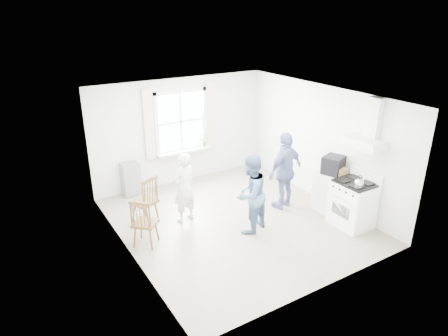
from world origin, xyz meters
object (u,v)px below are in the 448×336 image
person_left (184,188)px  person_mid (250,194)px  gas_stove (353,203)px  windsor_chair_a (148,196)px  person_right (285,171)px  stereo_stack (333,165)px  windsor_chair_b (142,219)px  low_cabinet (329,191)px

person_left → person_mid: (0.91, -1.02, 0.05)m
gas_stove → person_left: person_left is taller
windsor_chair_a → person_mid: (1.60, -1.25, 0.15)m
windsor_chair_a → person_left: bearing=-18.0°
person_right → stereo_stack: bearing=123.4°
gas_stove → person_right: person_right is taller
person_left → person_mid: person_mid is taller
person_left → person_right: size_ratio=0.86×
stereo_stack → person_mid: size_ratio=0.33×
gas_stove → windsor_chair_b: (-3.88, 1.42, 0.11)m
low_cabinet → person_right: (-0.72, 0.64, 0.41)m
stereo_stack → windsor_chair_b: stereo_stack is taller
gas_stove → person_mid: bearing=154.3°
stereo_stack → windsor_chair_b: bearing=168.8°
windsor_chair_b → person_left: bearing=24.8°
gas_stove → low_cabinet: size_ratio=1.24×
windsor_chair_b → person_right: 3.24m
person_mid → person_right: person_right is taller
low_cabinet → stereo_stack: bearing=-117.5°
windsor_chair_b → stereo_stack: bearing=-11.2°
windsor_chair_a → person_left: (0.69, -0.22, 0.10)m
low_cabinet → person_mid: 1.99m
windsor_chair_b → person_mid: (2.00, -0.52, 0.20)m
person_left → gas_stove: bearing=130.4°
stereo_stack → low_cabinet: bearing=62.5°
low_cabinet → person_mid: bearing=174.1°
person_left → person_right: person_right is taller
low_cabinet → stereo_stack: 0.64m
low_cabinet → person_left: (-2.86, 1.23, 0.29)m
stereo_stack → windsor_chair_a: (-3.52, 1.50, -0.45)m
windsor_chair_a → low_cabinet: bearing=-22.2°
stereo_stack → person_right: person_right is taller
windsor_chair_b → person_mid: person_mid is taller
stereo_stack → person_left: (-2.83, 1.28, -0.34)m
gas_stove → person_left: bearing=145.3°
person_left → windsor_chair_b: bearing=9.8°
low_cabinet → person_mid: size_ratio=0.57×
windsor_chair_a → person_left: size_ratio=0.71×
low_cabinet → person_left: size_ratio=0.61×
gas_stove → windsor_chair_a: gas_stove is taller
gas_stove → windsor_chair_a: (-3.48, 2.15, 0.16)m
windsor_chair_a → stereo_stack: bearing=-23.1°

